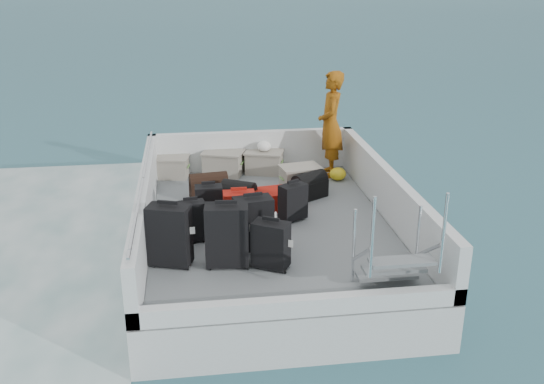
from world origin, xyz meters
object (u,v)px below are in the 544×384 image
(suitcase_0, at_px, (170,236))
(crate_0, at_px, (172,168))
(passenger, at_px, (331,124))
(suitcase_4, at_px, (253,224))
(crate_1, at_px, (223,164))
(suitcase_3, at_px, (227,236))
(suitcase_5, at_px, (239,213))
(suitcase_7, at_px, (293,203))
(suitcase_8, at_px, (273,199))
(suitcase_2, at_px, (209,205))
(crate_3, at_px, (300,179))
(crate_2, at_px, (264,163))
(suitcase_1, at_px, (191,222))
(suitcase_6, at_px, (271,245))

(suitcase_0, bearing_deg, crate_0, 109.09)
(passenger, bearing_deg, suitcase_4, -20.91)
(suitcase_0, distance_m, crate_1, 3.42)
(suitcase_3, bearing_deg, passenger, 63.30)
(passenger, bearing_deg, suitcase_5, -28.82)
(suitcase_4, distance_m, suitcase_7, 1.10)
(suitcase_3, bearing_deg, suitcase_8, 71.00)
(suitcase_2, distance_m, suitcase_3, 1.35)
(suitcase_5, bearing_deg, passenger, 52.17)
(crate_3, bearing_deg, suitcase_7, -105.02)
(crate_0, bearing_deg, suitcase_2, -74.64)
(suitcase_7, distance_m, crate_2, 2.16)
(suitcase_1, distance_m, crate_3, 2.50)
(suitcase_3, relative_size, suitcase_4, 1.11)
(suitcase_7, bearing_deg, suitcase_5, 173.97)
(suitcase_5, height_order, crate_3, suitcase_5)
(suitcase_3, bearing_deg, suitcase_7, 56.58)
(suitcase_5, relative_size, crate_1, 0.92)
(suitcase_8, xyz_separation_m, crate_0, (-1.55, 1.62, 0.03))
(crate_3, bearing_deg, suitcase_2, -142.34)
(suitcase_2, relative_size, suitcase_7, 1.02)
(suitcase_6, bearing_deg, passenger, 96.50)
(suitcase_2, relative_size, crate_1, 0.86)
(suitcase_0, height_order, suitcase_6, suitcase_0)
(suitcase_2, bearing_deg, suitcase_4, -61.55)
(suitcase_7, distance_m, crate_3, 1.30)
(crate_1, bearing_deg, suitcase_2, -98.94)
(suitcase_2, xyz_separation_m, crate_3, (1.52, 1.18, -0.10))
(suitcase_7, xyz_separation_m, passenger, (0.96, 1.89, 0.63))
(suitcase_5, xyz_separation_m, crate_2, (0.65, 2.48, -0.11))
(crate_2, height_order, crate_3, crate_2)
(suitcase_0, relative_size, suitcase_2, 1.40)
(crate_0, bearing_deg, suitcase_0, -89.19)
(suitcase_1, xyz_separation_m, crate_1, (0.58, 2.66, -0.08))
(suitcase_0, xyz_separation_m, crate_0, (-0.05, 3.29, -0.22))
(suitcase_5, bearing_deg, suitcase_0, -137.20)
(suitcase_2, xyz_separation_m, suitcase_8, (0.98, 0.44, -0.14))
(suitcase_5, distance_m, suitcase_8, 1.04)
(suitcase_1, xyz_separation_m, suitcase_2, (0.26, 0.58, -0.00))
(suitcase_1, xyz_separation_m, suitcase_4, (0.78, -0.36, 0.08))
(suitcase_2, xyz_separation_m, suitcase_7, (1.19, -0.07, -0.01))
(suitcase_1, bearing_deg, suitcase_8, 29.94)
(suitcase_6, bearing_deg, suitcase_2, 145.43)
(suitcase_8, distance_m, crate_0, 2.24)
(suitcase_0, distance_m, suitcase_7, 2.07)
(suitcase_7, distance_m, crate_0, 2.77)
(suitcase_5, relative_size, suitcase_8, 0.85)
(suitcase_4, relative_size, suitcase_5, 1.20)
(suitcase_4, xyz_separation_m, crate_1, (-0.20, 3.02, -0.16))
(crate_3, bearing_deg, crate_2, 118.11)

